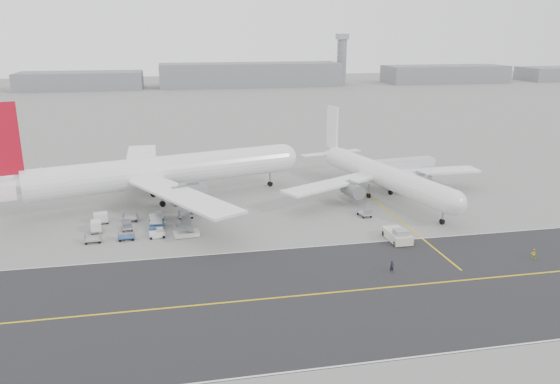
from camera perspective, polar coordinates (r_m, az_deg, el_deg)
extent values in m
plane|color=gray|center=(86.81, -4.29, -5.75)|extent=(700.00, 700.00, 0.00)
cube|color=#28282B|center=(71.44, 1.61, -10.82)|extent=(220.00, 32.00, 0.02)
cube|color=gold|center=(71.43, 1.61, -10.81)|extent=(220.00, 0.30, 0.01)
cube|color=silver|center=(85.48, -0.76, -6.05)|extent=(220.00, 0.25, 0.01)
cube|color=silver|center=(58.29, 5.24, -17.76)|extent=(220.00, 0.25, 0.01)
cube|color=gold|center=(99.10, 12.83, -3.25)|extent=(0.30, 40.00, 0.01)
cylinder|color=gray|center=(362.27, 6.46, 13.39)|extent=(6.00, 6.00, 28.00)
cube|color=#A0A1A6|center=(361.80, 6.54, 15.84)|extent=(7.00, 7.00, 3.50)
cylinder|color=white|center=(110.60, -11.87, 2.19)|extent=(52.08, 19.65, 6.00)
sphere|color=white|center=(119.66, 0.32, 3.62)|extent=(5.88, 5.88, 5.88)
cone|color=white|center=(107.20, -26.17, 0.62)|extent=(11.28, 7.91, 5.40)
cube|color=#AC0B1D|center=(105.49, -27.08, 4.92)|extent=(5.67, 2.00, 12.77)
cube|color=white|center=(102.08, -26.64, -0.08)|extent=(5.31, 10.00, 0.25)
cube|color=white|center=(112.29, -26.73, 1.29)|extent=(5.31, 10.00, 0.25)
cube|color=white|center=(95.76, -10.09, -0.40)|extent=(19.65, 28.18, 0.45)
cube|color=white|center=(125.46, -14.31, 3.35)|extent=(7.06, 28.88, 0.45)
cylinder|color=slate|center=(101.43, -9.49, -0.30)|extent=(7.14, 5.28, 3.72)
cylinder|color=slate|center=(121.66, -12.57, 2.34)|extent=(7.14, 5.28, 3.72)
cylinder|color=black|center=(119.66, -1.05, 0.86)|extent=(1.22, 0.78, 1.13)
cylinder|color=black|center=(108.28, -12.17, -1.21)|extent=(1.22, 0.78, 1.13)
cylinder|color=black|center=(114.99, -13.10, -0.23)|extent=(1.22, 0.78, 1.13)
cylinder|color=gray|center=(119.25, -1.05, 1.58)|extent=(0.36, 0.36, 3.15)
cylinder|color=white|center=(112.18, 10.91, 1.66)|extent=(13.87, 39.66, 4.55)
sphere|color=white|center=(97.49, 17.71, -1.08)|extent=(4.46, 4.46, 4.46)
cone|color=white|center=(129.01, 5.53, 3.97)|extent=(5.82, 8.50, 4.10)
cube|color=white|center=(128.22, 5.50, 6.76)|extent=(1.52, 4.35, 9.69)
cube|color=white|center=(127.66, 3.82, 3.93)|extent=(7.58, 3.85, 0.25)
cube|color=white|center=(131.63, 6.88, 4.23)|extent=(7.58, 3.85, 0.25)
cube|color=white|center=(106.72, 5.36, 0.81)|extent=(21.54, 14.44, 0.45)
cube|color=white|center=(120.31, 15.28, 2.09)|extent=(21.82, 4.93, 0.45)
cylinder|color=slate|center=(107.35, 7.59, 0.20)|extent=(3.89, 5.38, 2.82)
cylinder|color=slate|center=(116.80, 14.43, 1.15)|extent=(3.89, 5.38, 2.82)
cylinder|color=black|center=(100.45, 16.58, -2.98)|extent=(0.72, 1.08, 0.99)
cylinder|color=black|center=(112.91, 9.24, -0.36)|extent=(0.72, 1.08, 0.99)
cylinder|color=black|center=(115.98, 11.48, -0.02)|extent=(0.72, 1.08, 0.99)
cylinder|color=gray|center=(100.07, 16.63, -2.34)|extent=(0.36, 0.36, 2.39)
cube|color=beige|center=(90.93, 12.14, -4.47)|extent=(2.99, 6.12, 1.38)
cube|color=#A0A1A6|center=(89.40, 12.53, -4.16)|extent=(2.18, 1.98, 0.88)
cylinder|color=gray|center=(94.25, 11.23, -3.88)|extent=(0.18, 2.56, 0.16)
cylinder|color=black|center=(88.57, 11.97, -5.31)|extent=(0.40, 0.89, 0.88)
cylinder|color=black|center=(89.59, 13.48, -5.15)|extent=(0.40, 0.89, 0.88)
cylinder|color=black|center=(92.60, 10.82, -4.26)|extent=(0.40, 0.89, 0.88)
cylinder|color=black|center=(93.58, 12.27, -4.13)|extent=(0.40, 0.89, 0.88)
cylinder|color=gray|center=(125.49, 15.24, 1.73)|extent=(1.67, 1.67, 4.17)
cube|color=#A0A1A6|center=(125.92, 15.18, 0.97)|extent=(3.01, 3.01, 0.73)
cube|color=silver|center=(121.07, 12.43, 2.72)|extent=(15.87, 4.71, 2.71)
cube|color=#A0A1A6|center=(117.52, 9.25, 2.48)|extent=(1.63, 3.46, 3.13)
cylinder|color=black|center=(127.47, 15.33, 1.12)|extent=(0.38, 0.66, 0.63)
imported|color=black|center=(79.09, 11.62, -7.66)|extent=(0.66, 0.46, 1.75)
imported|color=gold|center=(90.35, 24.94, -5.88)|extent=(0.93, 0.83, 1.57)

